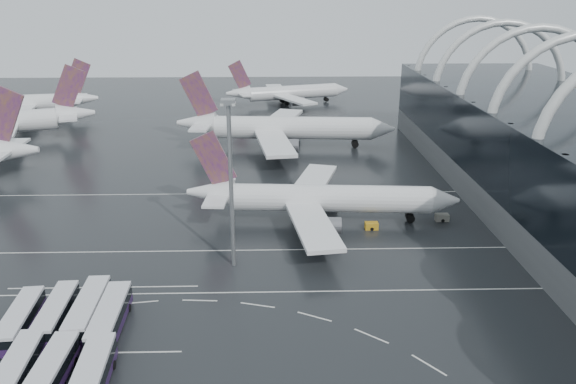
{
  "coord_description": "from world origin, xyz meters",
  "views": [
    {
      "loc": [
        1.49,
        -73.94,
        41.7
      ],
      "look_at": [
        3.99,
        21.44,
        7.0
      ],
      "focal_mm": 35.0,
      "sensor_mm": 36.0,
      "label": 1
    }
  ],
  "objects_px": {
    "airliner_main": "(317,199)",
    "gse_cart_belly_e": "(334,198)",
    "jet_remote_mid": "(11,122)",
    "jet_remote_far": "(32,103)",
    "bus_row_near_c": "(88,310)",
    "airliner_gate_b": "(282,128)",
    "gse_cart_belly_d": "(442,217)",
    "bus_row_far_a": "(16,372)",
    "bus_row_far_c": "(90,381)",
    "gse_cart_belly_a": "(371,226)",
    "bus_row_near_d": "(110,317)",
    "floodlight_mast": "(230,165)",
    "bus_row_far_b": "(49,375)",
    "bus_row_near_a": "(20,320)",
    "bus_row_near_b": "(56,313)",
    "airliner_gate_c": "(287,93)"
  },
  "relations": [
    {
      "from": "jet_remote_mid",
      "to": "jet_remote_far",
      "type": "relative_size",
      "value": 1.06
    },
    {
      "from": "airliner_gate_c",
      "to": "bus_row_far_c",
      "type": "xyz_separation_m",
      "value": [
        -25.11,
        -162.23,
        -2.49
      ]
    },
    {
      "from": "gse_cart_belly_a",
      "to": "gse_cart_belly_d",
      "type": "bearing_deg",
      "value": 14.23
    },
    {
      "from": "jet_remote_far",
      "to": "bus_row_far_b",
      "type": "distance_m",
      "value": 150.6
    },
    {
      "from": "bus_row_far_a",
      "to": "jet_remote_mid",
      "type": "bearing_deg",
      "value": 19.43
    },
    {
      "from": "bus_row_near_c",
      "to": "bus_row_near_d",
      "type": "xyz_separation_m",
      "value": [
        3.39,
        -1.95,
        0.03
      ]
    },
    {
      "from": "airliner_main",
      "to": "gse_cart_belly_e",
      "type": "distance_m",
      "value": 11.47
    },
    {
      "from": "bus_row_near_c",
      "to": "bus_row_far_a",
      "type": "bearing_deg",
      "value": 159.38
    },
    {
      "from": "bus_row_near_b",
      "to": "bus_row_near_d",
      "type": "relative_size",
      "value": 0.92
    },
    {
      "from": "bus_row_far_a",
      "to": "floodlight_mast",
      "type": "distance_m",
      "value": 39.04
    },
    {
      "from": "gse_cart_belly_d",
      "to": "gse_cart_belly_e",
      "type": "distance_m",
      "value": 22.4
    },
    {
      "from": "jet_remote_mid",
      "to": "gse_cart_belly_d",
      "type": "relative_size",
      "value": 19.25
    },
    {
      "from": "jet_remote_mid",
      "to": "bus_row_far_c",
      "type": "distance_m",
      "value": 123.96
    },
    {
      "from": "airliner_main",
      "to": "gse_cart_belly_a",
      "type": "height_order",
      "value": "airliner_main"
    },
    {
      "from": "bus_row_far_a",
      "to": "bus_row_far_c",
      "type": "bearing_deg",
      "value": -106.76
    },
    {
      "from": "bus_row_near_c",
      "to": "gse_cart_belly_e",
      "type": "relative_size",
      "value": 5.56
    },
    {
      "from": "jet_remote_mid",
      "to": "bus_row_far_a",
      "type": "height_order",
      "value": "jet_remote_mid"
    },
    {
      "from": "gse_cart_belly_d",
      "to": "gse_cart_belly_e",
      "type": "xyz_separation_m",
      "value": [
        -19.6,
        10.84,
        -0.02
      ]
    },
    {
      "from": "bus_row_near_a",
      "to": "bus_row_near_b",
      "type": "bearing_deg",
      "value": -74.89
    },
    {
      "from": "bus_row_far_a",
      "to": "bus_row_near_d",
      "type": "bearing_deg",
      "value": -39.61
    },
    {
      "from": "gse_cart_belly_e",
      "to": "bus_row_far_a",
      "type": "bearing_deg",
      "value": -126.18
    },
    {
      "from": "airliner_gate_b",
      "to": "bus_row_far_a",
      "type": "distance_m",
      "value": 104.13
    },
    {
      "from": "bus_row_far_b",
      "to": "gse_cart_belly_a",
      "type": "height_order",
      "value": "bus_row_far_b"
    },
    {
      "from": "bus_row_far_a",
      "to": "bus_row_far_c",
      "type": "distance_m",
      "value": 9.03
    },
    {
      "from": "jet_remote_far",
      "to": "bus_row_near_d",
      "type": "bearing_deg",
      "value": 105.86
    },
    {
      "from": "gse_cart_belly_d",
      "to": "airliner_main",
      "type": "bearing_deg",
      "value": 178.05
    },
    {
      "from": "jet_remote_far",
      "to": "floodlight_mast",
      "type": "xyz_separation_m",
      "value": [
        75.33,
        -110.37,
        11.69
      ]
    },
    {
      "from": "floodlight_mast",
      "to": "bus_row_far_c",
      "type": "bearing_deg",
      "value": -114.02
    },
    {
      "from": "jet_remote_far",
      "to": "gse_cart_belly_a",
      "type": "height_order",
      "value": "jet_remote_far"
    },
    {
      "from": "airliner_gate_c",
      "to": "bus_row_near_c",
      "type": "distance_m",
      "value": 150.78
    },
    {
      "from": "bus_row_near_b",
      "to": "gse_cart_belly_e",
      "type": "relative_size",
      "value": 5.19
    },
    {
      "from": "bus_row_near_a",
      "to": "bus_row_far_c",
      "type": "relative_size",
      "value": 0.91
    },
    {
      "from": "bus_row_far_b",
      "to": "gse_cart_belly_a",
      "type": "xyz_separation_m",
      "value": [
        42.78,
        42.61,
        -1.06
      ]
    },
    {
      "from": "gse_cart_belly_a",
      "to": "gse_cart_belly_d",
      "type": "height_order",
      "value": "gse_cart_belly_d"
    },
    {
      "from": "airliner_gate_b",
      "to": "gse_cart_belly_d",
      "type": "distance_m",
      "value": 61.72
    },
    {
      "from": "floodlight_mast",
      "to": "airliner_gate_b",
      "type": "bearing_deg",
      "value": 82.99
    },
    {
      "from": "airliner_main",
      "to": "bus_row_near_b",
      "type": "distance_m",
      "value": 50.4
    },
    {
      "from": "gse_cart_belly_a",
      "to": "jet_remote_mid",
      "type": "bearing_deg",
      "value": 144.54
    },
    {
      "from": "airliner_main",
      "to": "bus_row_far_b",
      "type": "height_order",
      "value": "airliner_main"
    },
    {
      "from": "bus_row_near_c",
      "to": "bus_row_far_b",
      "type": "relative_size",
      "value": 1.07
    },
    {
      "from": "bus_row_near_a",
      "to": "gse_cart_belly_d",
      "type": "xyz_separation_m",
      "value": [
        64.71,
        34.93,
        -1.0
      ]
    },
    {
      "from": "airliner_gate_b",
      "to": "jet_remote_mid",
      "type": "height_order",
      "value": "jet_remote_mid"
    },
    {
      "from": "bus_row_near_c",
      "to": "bus_row_far_c",
      "type": "height_order",
      "value": "bus_row_far_c"
    },
    {
      "from": "bus_row_far_b",
      "to": "gse_cart_belly_a",
      "type": "distance_m",
      "value": 60.39
    },
    {
      "from": "bus_row_near_a",
      "to": "airliner_gate_b",
      "type": "bearing_deg",
      "value": -26.22
    },
    {
      "from": "bus_row_near_d",
      "to": "bus_row_far_a",
      "type": "xyz_separation_m",
      "value": [
        -7.53,
        -10.5,
        -0.15
      ]
    },
    {
      "from": "jet_remote_mid",
      "to": "gse_cart_belly_d",
      "type": "height_order",
      "value": "jet_remote_mid"
    },
    {
      "from": "jet_remote_mid",
      "to": "bus_row_near_c",
      "type": "bearing_deg",
      "value": 100.01
    },
    {
      "from": "bus_row_near_c",
      "to": "gse_cart_belly_a",
      "type": "distance_m",
      "value": 51.75
    },
    {
      "from": "gse_cart_belly_a",
      "to": "bus_row_near_d",
      "type": "bearing_deg",
      "value": -141.3
    }
  ]
}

